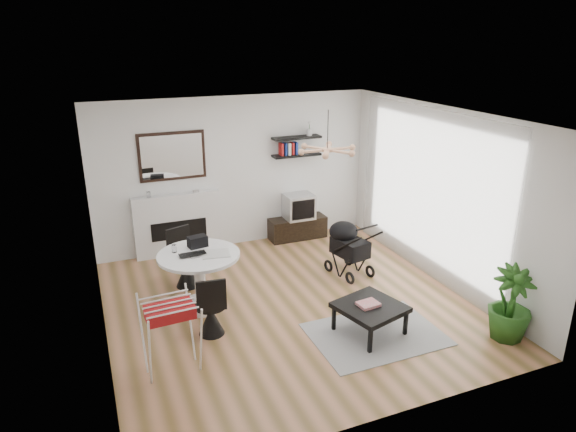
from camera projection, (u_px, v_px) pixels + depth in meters
name	position (u px, v px, depth m)	size (l,w,h in m)	color
floor	(289.00, 304.00, 7.40)	(5.00, 5.00, 0.00)	brown
ceiling	(289.00, 116.00, 6.49)	(5.00, 5.00, 0.00)	white
wall_back	(236.00, 173.00, 9.12)	(5.00, 5.00, 0.00)	white
wall_left	(94.00, 244.00, 6.05)	(5.00, 5.00, 0.00)	white
wall_right	(440.00, 196.00, 7.84)	(5.00, 5.00, 0.00)	white
sheer_curtain	(427.00, 193.00, 7.98)	(0.04, 3.60, 2.60)	white
fireplace	(177.00, 217.00, 8.89)	(1.50, 0.17, 2.16)	white
shelf_lower	(296.00, 155.00, 9.33)	(0.90, 0.25, 0.04)	black
shelf_upper	(297.00, 138.00, 9.22)	(0.90, 0.25, 0.04)	black
pendant_lamp	(327.00, 150.00, 7.19)	(0.90, 0.90, 0.10)	tan
tv_console	(298.00, 228.00, 9.74)	(1.09, 0.38, 0.41)	black
crt_tv	(299.00, 206.00, 9.59)	(0.53, 0.46, 0.46)	#B6B6B8
dining_table	(200.00, 272.00, 7.15)	(1.14, 1.14, 0.83)	white
laptop	(193.00, 256.00, 6.95)	(0.37, 0.24, 0.03)	black
black_bag	(198.00, 242.00, 7.26)	(0.26, 0.16, 0.16)	black
newspaper	(216.00, 254.00, 7.04)	(0.37, 0.31, 0.01)	silver
drinking_glass	(174.00, 249.00, 7.08)	(0.07, 0.07, 0.11)	white
chair_far	(186.00, 268.00, 7.87)	(0.48, 0.49, 0.91)	black
chair_near	(211.00, 316.00, 6.58)	(0.41, 0.43, 0.85)	black
drying_rack	(171.00, 335.00, 5.79)	(0.63, 0.60, 0.91)	white
stroller	(348.00, 250.00, 8.26)	(0.62, 0.83, 0.95)	black
rug	(376.00, 334.00, 6.66)	(1.67, 1.20, 0.01)	gray
coffee_table	(370.00, 308.00, 6.59)	(0.93, 0.93, 0.39)	black
magazines	(368.00, 304.00, 6.56)	(0.27, 0.21, 0.04)	#DC373F
potted_plant	(510.00, 304.00, 6.44)	(0.55, 0.55, 0.97)	#235518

